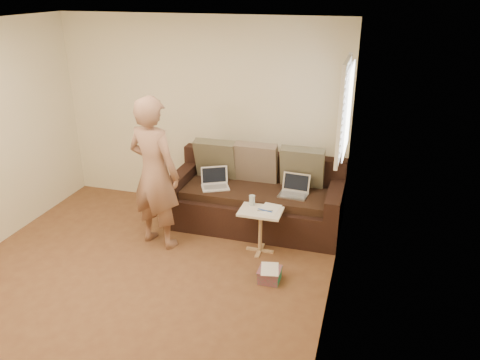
# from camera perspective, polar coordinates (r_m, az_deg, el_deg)

# --- Properties ---
(floor) EXTENTS (4.50, 4.50, 0.00)m
(floor) POSITION_cam_1_polar(r_m,az_deg,el_deg) (5.14, -13.41, -12.97)
(floor) COLOR brown
(floor) RESTS_ON ground
(ceiling) EXTENTS (4.50, 4.50, 0.00)m
(ceiling) POSITION_cam_1_polar(r_m,az_deg,el_deg) (4.22, -16.75, 17.08)
(ceiling) COLOR white
(ceiling) RESTS_ON wall_back
(wall_back) EXTENTS (4.00, 0.00, 4.00)m
(wall_back) POSITION_cam_1_polar(r_m,az_deg,el_deg) (6.44, -4.75, 7.90)
(wall_back) COLOR beige
(wall_back) RESTS_ON ground
(wall_right) EXTENTS (0.00, 4.50, 4.50)m
(wall_right) POSITION_cam_1_polar(r_m,az_deg,el_deg) (3.93, 11.12, -2.60)
(wall_right) COLOR beige
(wall_right) RESTS_ON ground
(window_blinds) EXTENTS (0.12, 0.88, 1.08)m
(window_blinds) POSITION_cam_1_polar(r_m,az_deg,el_deg) (5.21, 12.68, 8.36)
(window_blinds) COLOR white
(window_blinds) RESTS_ON wall_right
(sofa) EXTENTS (2.20, 0.95, 0.85)m
(sofa) POSITION_cam_1_polar(r_m,az_deg,el_deg) (6.05, 1.91, -1.87)
(sofa) COLOR black
(sofa) RESTS_ON ground
(pillow_left) EXTENTS (0.55, 0.29, 0.57)m
(pillow_left) POSITION_cam_1_polar(r_m,az_deg,el_deg) (6.24, -2.93, 2.55)
(pillow_left) COLOR brown
(pillow_left) RESTS_ON sofa
(pillow_mid) EXTENTS (0.55, 0.27, 0.57)m
(pillow_mid) POSITION_cam_1_polar(r_m,az_deg,el_deg) (6.11, 2.01, 2.11)
(pillow_mid) COLOR #6E5B4E
(pillow_mid) RESTS_ON sofa
(pillow_right) EXTENTS (0.55, 0.28, 0.57)m
(pillow_right) POSITION_cam_1_polar(r_m,az_deg,el_deg) (6.01, 7.57, 1.54)
(pillow_right) COLOR brown
(pillow_right) RESTS_ON sofa
(laptop_silver) EXTENTS (0.36, 0.28, 0.23)m
(laptop_silver) POSITION_cam_1_polar(r_m,az_deg,el_deg) (5.85, 6.46, -1.91)
(laptop_silver) COLOR #B7BABC
(laptop_silver) RESTS_ON sofa
(laptop_white) EXTENTS (0.42, 0.38, 0.25)m
(laptop_white) POSITION_cam_1_polar(r_m,az_deg,el_deg) (6.03, -3.02, -0.98)
(laptop_white) COLOR white
(laptop_white) RESTS_ON sofa
(person) EXTENTS (0.76, 0.60, 1.84)m
(person) POSITION_cam_1_polar(r_m,az_deg,el_deg) (5.52, -10.36, 0.82)
(person) COLOR #8A5B4B
(person) RESTS_ON ground
(side_table) EXTENTS (0.49, 0.34, 0.54)m
(side_table) POSITION_cam_1_polar(r_m,az_deg,el_deg) (5.53, 2.48, -6.21)
(side_table) COLOR silver
(side_table) RESTS_ON ground
(drinking_glass) EXTENTS (0.07, 0.07, 0.12)m
(drinking_glass) POSITION_cam_1_polar(r_m,az_deg,el_deg) (5.51, 1.47, -2.48)
(drinking_glass) COLOR silver
(drinking_glass) RESTS_ON side_table
(scissors) EXTENTS (0.20, 0.13, 0.02)m
(scissors) POSITION_cam_1_polar(r_m,az_deg,el_deg) (5.39, 3.07, -3.74)
(scissors) COLOR silver
(scissors) RESTS_ON side_table
(paper_on_table) EXTENTS (0.25, 0.33, 0.00)m
(paper_on_table) POSITION_cam_1_polar(r_m,az_deg,el_deg) (5.44, 3.60, -3.53)
(paper_on_table) COLOR white
(paper_on_table) RESTS_ON side_table
(striped_box) EXTENTS (0.24, 0.24, 0.15)m
(striped_box) POSITION_cam_1_polar(r_m,az_deg,el_deg) (5.12, 3.62, -11.43)
(striped_box) COLOR #CA1E51
(striped_box) RESTS_ON ground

